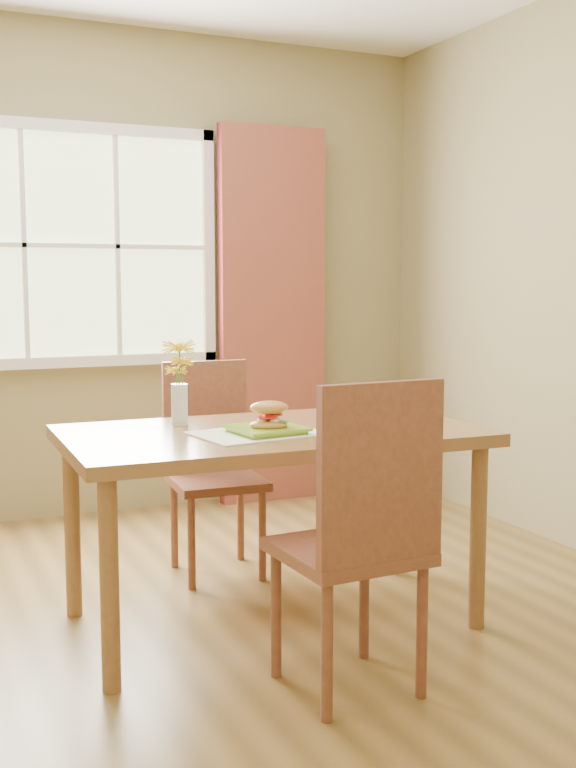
% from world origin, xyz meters
% --- Properties ---
extents(room, '(4.24, 3.84, 2.74)m').
position_xyz_m(room, '(0.00, 0.00, 1.35)').
color(room, olive).
rests_on(room, ground).
extents(window, '(1.62, 0.06, 1.32)m').
position_xyz_m(window, '(0.00, 1.87, 1.50)').
color(window, beige).
rests_on(window, room).
extents(curtain_right, '(0.65, 0.08, 2.20)m').
position_xyz_m(curtain_right, '(1.15, 1.78, 1.10)').
color(curtain_right, maroon).
rests_on(curtain_right, room).
extents(dining_table, '(1.57, 0.91, 0.75)m').
position_xyz_m(dining_table, '(0.37, -0.01, 0.68)').
color(dining_table, brown).
rests_on(dining_table, room).
extents(chair_near, '(0.44, 0.44, 1.02)m').
position_xyz_m(chair_near, '(0.38, -0.72, 0.56)').
color(chair_near, brown).
rests_on(chair_near, room).
extents(chair_far, '(0.42, 0.42, 0.95)m').
position_xyz_m(chair_far, '(0.38, 0.69, 0.52)').
color(chair_far, brown).
rests_on(chair_far, room).
extents(placemat, '(0.49, 0.39, 0.01)m').
position_xyz_m(placemat, '(0.29, -0.10, 0.76)').
color(placemat, '#E8EFCA').
rests_on(placemat, dining_table).
extents(plate, '(0.28, 0.28, 0.01)m').
position_xyz_m(plate, '(0.32, -0.11, 0.77)').
color(plate, '#7FB62D').
rests_on(plate, placemat).
extents(croissant_sandwich, '(0.17, 0.13, 0.11)m').
position_xyz_m(croissant_sandwich, '(0.32, -0.13, 0.83)').
color(croissant_sandwich, '#DC8E4B').
rests_on(croissant_sandwich, plate).
extents(water_glass, '(0.08, 0.08, 0.13)m').
position_xyz_m(water_glass, '(0.60, -0.13, 0.81)').
color(water_glass, silver).
rests_on(water_glass, dining_table).
extents(flower_vase, '(0.13, 0.13, 0.33)m').
position_xyz_m(flower_vase, '(0.09, 0.23, 0.95)').
color(flower_vase, silver).
rests_on(flower_vase, dining_table).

